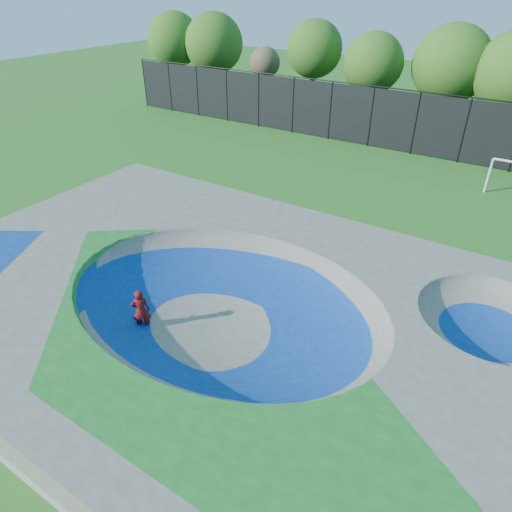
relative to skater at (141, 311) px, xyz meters
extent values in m
plane|color=#215F1A|center=(2.26, 1.52, -0.81)|extent=(120.00, 120.00, 0.00)
cube|color=gray|center=(2.26, 1.52, -0.06)|extent=(22.00, 14.00, 1.50)
imported|color=red|center=(0.00, 0.00, 0.00)|extent=(0.69, 0.69, 1.62)
cube|color=black|center=(0.00, 0.00, -0.78)|extent=(0.65, 0.75, 0.05)
cylinder|color=white|center=(7.56, 18.48, 0.15)|extent=(0.12, 0.12, 1.91)
cylinder|color=black|center=(-21.74, 22.52, 1.19)|extent=(0.09, 0.09, 4.00)
cylinder|color=black|center=(-18.74, 22.52, 1.19)|extent=(0.09, 0.09, 4.00)
cylinder|color=black|center=(-15.74, 22.52, 1.19)|extent=(0.09, 0.09, 4.00)
cylinder|color=black|center=(-12.74, 22.52, 1.19)|extent=(0.09, 0.09, 4.00)
cylinder|color=black|center=(-9.74, 22.52, 1.19)|extent=(0.09, 0.09, 4.00)
cylinder|color=black|center=(-6.74, 22.52, 1.19)|extent=(0.09, 0.09, 4.00)
cylinder|color=black|center=(-3.74, 22.52, 1.19)|extent=(0.09, 0.09, 4.00)
cylinder|color=black|center=(-0.74, 22.52, 1.19)|extent=(0.09, 0.09, 4.00)
cylinder|color=black|center=(2.26, 22.52, 1.19)|extent=(0.09, 0.09, 4.00)
cylinder|color=black|center=(5.26, 22.52, 1.19)|extent=(0.09, 0.09, 4.00)
cube|color=black|center=(2.26, 22.52, 1.19)|extent=(48.00, 0.03, 3.80)
cylinder|color=black|center=(2.26, 22.52, 3.19)|extent=(48.00, 0.08, 0.08)
cylinder|color=#443622|center=(-21.25, 26.34, 0.91)|extent=(0.44, 0.44, 3.45)
sphere|color=#2E5C18|center=(-21.25, 26.34, 4.41)|extent=(4.72, 4.72, 4.72)
cylinder|color=#443622|center=(-17.48, 27.27, 0.75)|extent=(0.44, 0.44, 3.12)
sphere|color=#2E5C18|center=(-17.48, 27.27, 4.23)|extent=(5.13, 5.13, 5.13)
cylinder|color=#443622|center=(-12.54, 27.89, 0.53)|extent=(0.44, 0.44, 2.68)
sphere|color=brown|center=(-12.54, 27.89, 2.97)|extent=(2.60, 2.60, 2.60)
cylinder|color=#443622|center=(-7.73, 27.52, 0.98)|extent=(0.44, 0.44, 3.58)
sphere|color=#2E5C18|center=(-7.73, 27.52, 4.41)|extent=(4.38, 4.38, 4.38)
cylinder|color=#443622|center=(-2.57, 26.80, 0.73)|extent=(0.44, 0.44, 3.07)
sphere|color=#2E5C18|center=(-2.57, 26.80, 3.89)|extent=(4.35, 4.35, 4.35)
cylinder|color=#443622|center=(2.58, 28.30, 0.61)|extent=(0.44, 0.44, 2.85)
sphere|color=#2E5C18|center=(2.58, 28.30, 4.05)|extent=(5.37, 5.37, 5.37)
cylinder|color=#443622|center=(6.81, 28.00, 0.51)|extent=(0.44, 0.44, 2.65)
camera|label=1|loc=(9.54, -7.86, 9.38)|focal=32.00mm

